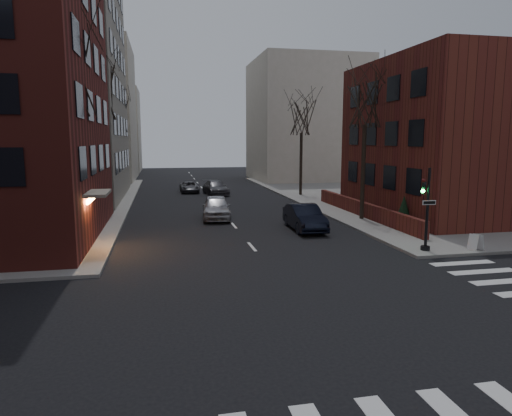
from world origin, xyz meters
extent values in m
plane|color=black|center=(0.00, 0.00, 0.00)|extent=(160.00, 160.00, 0.00)
cube|color=gray|center=(29.00, 30.00, 0.07)|extent=(44.00, 44.00, 0.15)
cube|color=gray|center=(-17.00, 34.00, 14.00)|extent=(18.00, 18.00, 28.00)
cube|color=#5E251B|center=(16.50, 19.00, 5.50)|extent=(12.00, 14.00, 11.00)
cube|color=#5E251B|center=(9.30, 19.00, 0.65)|extent=(0.35, 16.00, 1.00)
cube|color=beige|center=(-15.00, 55.00, 9.00)|extent=(14.00, 16.00, 18.00)
cube|color=beige|center=(15.00, 50.00, 8.00)|extent=(14.00, 14.00, 16.00)
cube|color=beige|center=(-13.00, 72.00, 7.00)|extent=(10.00, 12.00, 14.00)
cylinder|color=black|center=(8.00, 9.00, 2.15)|extent=(0.14, 0.14, 4.00)
cylinder|color=black|center=(8.00, 9.00, 0.25)|extent=(0.44, 0.44, 0.20)
imported|color=black|center=(7.75, 9.00, 3.00)|extent=(0.16, 0.20, 1.00)
sphere|color=#19FF4C|center=(7.68, 8.95, 3.05)|extent=(0.18, 0.18, 0.18)
cube|color=white|center=(8.00, 8.88, 2.50)|extent=(0.70, 0.03, 0.22)
cylinder|color=#2D231C|center=(-8.80, 14.00, 3.47)|extent=(0.28, 0.28, 6.65)
cylinder|color=#2D231C|center=(-8.80, 26.00, 3.65)|extent=(0.28, 0.28, 7.00)
cylinder|color=#2D231C|center=(-8.80, 40.00, 3.30)|extent=(0.28, 0.28, 6.30)
cylinder|color=#2D231C|center=(8.80, 18.00, 3.30)|extent=(0.28, 0.28, 6.30)
cylinder|color=#2D231C|center=(8.80, 32.00, 3.12)|extent=(0.28, 0.28, 5.95)
cylinder|color=black|center=(-8.20, 22.00, 3.15)|extent=(0.12, 0.12, 6.00)
sphere|color=#FFA54C|center=(-8.20, 22.00, 6.25)|extent=(0.36, 0.36, 0.36)
cylinder|color=black|center=(-8.20, 42.00, 3.15)|extent=(0.12, 0.12, 6.00)
sphere|color=#FFA54C|center=(-8.20, 42.00, 6.25)|extent=(0.36, 0.36, 0.36)
imported|color=black|center=(4.00, 15.69, 0.78)|extent=(1.75, 4.76, 1.56)
imported|color=#A7A7AC|center=(-0.80, 20.75, 0.81)|extent=(2.33, 4.90, 1.62)
imported|color=#46464B|center=(0.80, 34.86, 0.69)|extent=(2.57, 5.00, 1.39)
imported|color=#424247|center=(-1.67, 37.29, 0.56)|extent=(1.92, 4.03, 1.11)
cube|color=silver|center=(10.39, 8.50, 0.55)|extent=(0.51, 0.59, 0.79)
cone|color=black|center=(10.25, 15.07, 1.10)|extent=(1.32, 1.32, 1.89)
camera|label=1|loc=(-4.44, -10.50, 5.47)|focal=32.00mm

